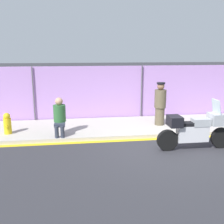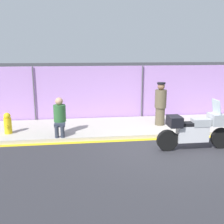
% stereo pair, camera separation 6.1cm
% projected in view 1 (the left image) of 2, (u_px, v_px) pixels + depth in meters
% --- Properties ---
extents(ground_plane, '(120.00, 120.00, 0.00)m').
position_uv_depth(ground_plane, '(169.00, 148.00, 7.95)').
color(ground_plane, '#2D2D33').
extents(sidewalk, '(32.88, 2.54, 0.13)m').
position_uv_depth(sidewalk, '(149.00, 126.00, 10.08)').
color(sidewalk, '#ADA89E').
rests_on(sidewalk, ground_plane).
extents(curb_paint_stripe, '(32.88, 0.18, 0.01)m').
position_uv_depth(curb_paint_stripe, '(160.00, 139.00, 8.78)').
color(curb_paint_stripe, gold).
rests_on(curb_paint_stripe, ground_plane).
extents(storefront_fence, '(31.23, 0.17, 2.28)m').
position_uv_depth(storefront_fence, '(141.00, 93.00, 11.15)').
color(storefront_fence, '#AD7FC6').
rests_on(storefront_fence, ground_plane).
extents(motorcycle, '(2.31, 0.51, 1.50)m').
position_uv_depth(motorcycle, '(195.00, 130.00, 7.74)').
color(motorcycle, black).
rests_on(motorcycle, ground_plane).
extents(officer_standing, '(0.43, 0.43, 1.61)m').
position_uv_depth(officer_standing, '(160.00, 104.00, 9.82)').
color(officer_standing, brown).
rests_on(officer_standing, sidewalk).
extents(person_seated_on_curb, '(0.41, 0.66, 1.25)m').
position_uv_depth(person_seated_on_curb, '(59.00, 115.00, 8.66)').
color(person_seated_on_curb, '#2D3342').
rests_on(person_seated_on_curb, sidewalk).
extents(fire_hydrant, '(0.25, 0.32, 0.72)m').
position_uv_depth(fire_hydrant, '(7.00, 124.00, 8.83)').
color(fire_hydrant, gold).
rests_on(fire_hydrant, sidewalk).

